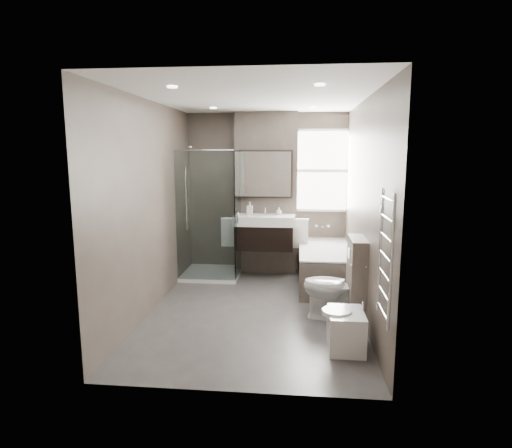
# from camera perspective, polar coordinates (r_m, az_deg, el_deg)

# --- Properties ---
(room) EXTENTS (2.70, 3.90, 2.70)m
(room) POSITION_cam_1_polar(r_m,az_deg,el_deg) (5.22, -0.08, 2.14)
(room) COLOR #43403E
(room) RESTS_ON ground
(vanity_pier) EXTENTS (1.00, 0.25, 2.60)m
(vanity_pier) POSITION_cam_1_polar(r_m,az_deg,el_deg) (6.97, 1.37, 4.03)
(vanity_pier) COLOR #50473F
(vanity_pier) RESTS_ON ground
(vanity) EXTENTS (0.95, 0.47, 0.66)m
(vanity) POSITION_cam_1_polar(r_m,az_deg,el_deg) (6.71, 1.13, -1.02)
(vanity) COLOR black
(vanity) RESTS_ON vanity_pier
(mirror_cabinet) EXTENTS (0.86, 0.08, 0.76)m
(mirror_cabinet) POSITION_cam_1_polar(r_m,az_deg,el_deg) (6.79, 1.28, 6.67)
(mirror_cabinet) COLOR black
(mirror_cabinet) RESTS_ON vanity_pier
(towel_left) EXTENTS (0.24, 0.06, 0.44)m
(towel_left) POSITION_cam_1_polar(r_m,az_deg,el_deg) (6.76, -3.62, -1.14)
(towel_left) COLOR silver
(towel_left) RESTS_ON vanity_pier
(towel_right) EXTENTS (0.24, 0.06, 0.44)m
(towel_right) POSITION_cam_1_polar(r_m,az_deg,el_deg) (6.67, 5.92, -1.31)
(towel_right) COLOR silver
(towel_right) RESTS_ON vanity_pier
(shower_enclosure) EXTENTS (0.90, 0.90, 2.00)m
(shower_enclosure) POSITION_cam_1_polar(r_m,az_deg,el_deg) (6.78, -5.27, -3.09)
(shower_enclosure) COLOR white
(shower_enclosure) RESTS_ON ground
(bathtub) EXTENTS (0.75, 1.60, 0.57)m
(bathtub) POSITION_cam_1_polar(r_m,az_deg,el_deg) (6.48, 9.11, -5.39)
(bathtub) COLOR #50473F
(bathtub) RESTS_ON ground
(window) EXTENTS (0.98, 0.06, 1.33)m
(window) POSITION_cam_1_polar(r_m,az_deg,el_deg) (7.04, 8.83, 7.03)
(window) COLOR white
(window) RESTS_ON room
(toilet) EXTENTS (0.86, 0.63, 0.78)m
(toilet) POSITION_cam_1_polar(r_m,az_deg,el_deg) (5.20, 10.48, -8.33)
(toilet) COLOR white
(toilet) RESTS_ON ground
(cistern_box) EXTENTS (0.19, 0.55, 1.00)m
(cistern_box) POSITION_cam_1_polar(r_m,az_deg,el_deg) (5.16, 13.23, -7.29)
(cistern_box) COLOR #50473F
(cistern_box) RESTS_ON ground
(bidet) EXTENTS (0.42, 0.49, 0.51)m
(bidet) POSITION_cam_1_polar(r_m,az_deg,el_deg) (4.54, 11.82, -13.58)
(bidet) COLOR white
(bidet) RESTS_ON ground
(towel_radiator) EXTENTS (0.03, 0.49, 1.10)m
(towel_radiator) POSITION_cam_1_polar(r_m,az_deg,el_deg) (3.72, 16.90, -4.15)
(towel_radiator) COLOR silver
(towel_radiator) RESTS_ON room
(soap_bottle_a) EXTENTS (0.09, 0.09, 0.20)m
(soap_bottle_a) POSITION_cam_1_polar(r_m,az_deg,el_deg) (6.73, -0.83, 2.12)
(soap_bottle_a) COLOR white
(soap_bottle_a) RESTS_ON vanity
(soap_bottle_b) EXTENTS (0.09, 0.09, 0.12)m
(soap_bottle_b) POSITION_cam_1_polar(r_m,az_deg,el_deg) (6.74, 3.07, 1.75)
(soap_bottle_b) COLOR white
(soap_bottle_b) RESTS_ON vanity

